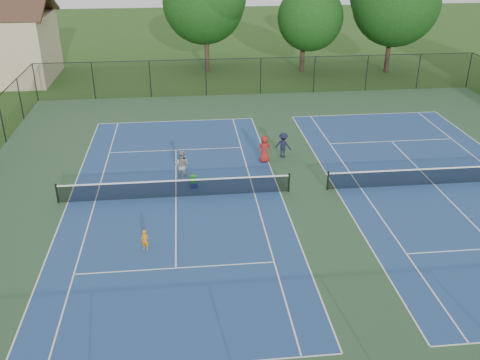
{
  "coord_description": "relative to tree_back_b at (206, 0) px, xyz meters",
  "views": [
    {
      "loc": [
        -6.32,
        -24.85,
        12.85
      ],
      "look_at": [
        -3.75,
        -1.0,
        1.3
      ],
      "focal_mm": 40.0,
      "sensor_mm": 36.0,
      "label": 1
    }
  ],
  "objects": [
    {
      "name": "bystander_c",
      "position": [
        2.25,
        -21.93,
        -5.78
      ],
      "size": [
        0.81,
        0.54,
        1.64
      ],
      "primitive_type": "imported",
      "rotation": [
        0.0,
        0.0,
        3.16
      ],
      "color": "maroon",
      "rests_on": "ground"
    },
    {
      "name": "bystander_b",
      "position": [
        3.48,
        -21.4,
        -5.81
      ],
      "size": [
        1.17,
        1.03,
        1.57
      ],
      "primitive_type": "imported",
      "rotation": [
        0.0,
        0.0,
        2.58
      ],
      "color": "black",
      "rests_on": "ground"
    },
    {
      "name": "perimeter_fence",
      "position": [
        4.0,
        -26.0,
        -4.99
      ],
      "size": [
        36.08,
        36.08,
        3.02
      ],
      "color": "black",
      "rests_on": "ground"
    },
    {
      "name": "ball_hopper",
      "position": [
        -2.04,
        -24.98,
        -6.09
      ],
      "size": [
        0.35,
        0.29,
        0.39
      ],
      "primitive_type": "cube",
      "rotation": [
        0.0,
        0.0,
        -0.05
      ],
      "color": "#1B9C1C",
      "rests_on": "ball_crate"
    },
    {
      "name": "instructor",
      "position": [
        -2.63,
        -23.95,
        -5.71
      ],
      "size": [
        1.05,
        0.94,
        1.77
      ],
      "primitive_type": "imported",
      "rotation": [
        0.0,
        0.0,
        2.77
      ],
      "color": "gray",
      "rests_on": "ground"
    },
    {
      "name": "tree_back_c",
      "position": [
        9.0,
        -1.0,
        -1.11
      ],
      "size": [
        6.0,
        6.0,
        8.4
      ],
      "color": "#2D2116",
      "rests_on": "ground"
    },
    {
      "name": "tree_back_b",
      "position": [
        0.0,
        0.0,
        0.0
      ],
      "size": [
        7.6,
        7.6,
        10.03
      ],
      "color": "#2D2116",
      "rests_on": "ground"
    },
    {
      "name": "ball_crate",
      "position": [
        -2.04,
        -24.98,
        -6.44
      ],
      "size": [
        0.41,
        0.29,
        0.31
      ],
      "primitive_type": "cube",
      "rotation": [
        0.0,
        0.0,
        0.0
      ],
      "color": "navy",
      "rests_on": "ground"
    },
    {
      "name": "tennis_court_right",
      "position": [
        11.0,
        -26.0,
        -6.5
      ],
      "size": [
        12.0,
        23.83,
        1.07
      ],
      "color": "navy",
      "rests_on": "ground"
    },
    {
      "name": "ground",
      "position": [
        4.0,
        -26.0,
        -6.6
      ],
      "size": [
        140.0,
        140.0,
        0.0
      ],
      "primitive_type": "plane",
      "color": "#234716",
      "rests_on": "ground"
    },
    {
      "name": "tennis_court_left",
      "position": [
        -3.0,
        -26.0,
        -6.5
      ],
      "size": [
        12.0,
        23.83,
        1.07
      ],
      "color": "navy",
      "rests_on": "ground"
    },
    {
      "name": "child_player",
      "position": [
        -4.31,
        -30.84,
        -6.12
      ],
      "size": [
        0.41,
        0.35,
        0.96
      ],
      "primitive_type": "imported",
      "rotation": [
        0.0,
        0.0,
        -0.42
      ],
      "color": "orange",
      "rests_on": "ground"
    },
    {
      "name": "court_pad",
      "position": [
        4.0,
        -26.0,
        -6.59
      ],
      "size": [
        36.0,
        36.0,
        0.01
      ],
      "primitive_type": "cube",
      "color": "#2A4B2A",
      "rests_on": "ground"
    }
  ]
}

